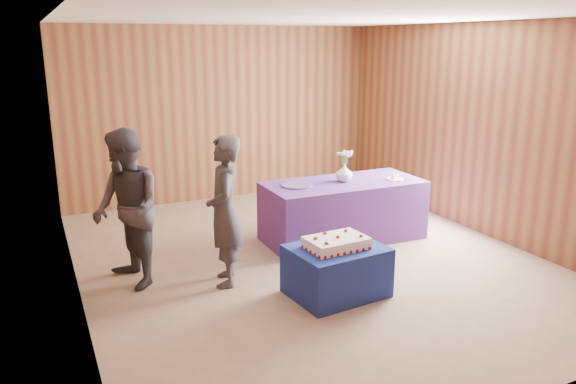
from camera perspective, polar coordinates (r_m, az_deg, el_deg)
ground at (r=6.58m, az=2.07°, el=-6.85°), size 6.00×6.00×0.00m
room_shell at (r=6.14m, az=2.23°, el=8.95°), size 5.04×6.04×2.72m
cake_table at (r=5.65m, az=4.95°, el=-7.98°), size 0.97×0.79×0.50m
serving_table at (r=7.17m, az=5.60°, el=-1.88°), size 2.01×0.92×0.75m
sheet_cake at (r=5.52m, az=4.94°, el=-5.15°), size 0.64×0.46×0.14m
vase at (r=7.07m, az=5.72°, el=1.96°), size 0.22×0.22×0.22m
flower_spray at (r=7.02m, az=5.77°, el=3.91°), size 0.21×0.21×0.16m
platter at (r=6.84m, az=0.92°, el=0.69°), size 0.51×0.51×0.02m
plate at (r=7.30m, az=10.79°, el=1.32°), size 0.27×0.27×0.01m
cake_slice at (r=7.29m, az=10.81°, el=1.61°), size 0.07×0.06×0.09m
knife at (r=7.24m, az=11.78°, el=1.12°), size 0.26×0.06×0.00m
guest_left at (r=5.75m, az=-6.45°, el=-1.96°), size 0.52×0.65×1.57m
guest_right at (r=5.89m, az=-16.05°, el=-1.72°), size 0.77×0.91×1.63m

